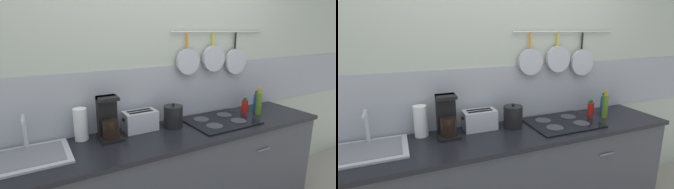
# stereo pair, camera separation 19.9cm
# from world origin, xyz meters

# --- Properties ---
(wall_back) EXTENTS (7.20, 0.13, 2.60)m
(wall_back) POSITION_xyz_m (0.00, 0.33, 1.28)
(wall_back) COLOR #B2BCA8
(wall_back) RESTS_ON ground_plane
(cabinet_base) EXTENTS (2.72, 0.56, 0.89)m
(cabinet_base) POSITION_xyz_m (0.00, -0.00, 0.45)
(cabinet_base) COLOR #3F4247
(cabinet_base) RESTS_ON ground_plane
(countertop) EXTENTS (2.76, 0.58, 0.03)m
(countertop) POSITION_xyz_m (0.00, 0.00, 0.91)
(countertop) COLOR black
(countertop) RESTS_ON cabinet_base
(sink_basin) EXTENTS (0.52, 0.40, 0.25)m
(sink_basin) POSITION_xyz_m (-1.08, 0.08, 0.95)
(sink_basin) COLOR #B7BABF
(sink_basin) RESTS_ON countertop
(paper_towel_roll) EXTENTS (0.10, 0.10, 0.24)m
(paper_towel_roll) POSITION_xyz_m (-0.72, 0.22, 1.05)
(paper_towel_roll) COLOR white
(paper_towel_roll) RESTS_ON countertop
(coffee_maker) EXTENTS (0.16, 0.18, 0.33)m
(coffee_maker) POSITION_xyz_m (-0.53, 0.14, 1.06)
(coffee_maker) COLOR black
(coffee_maker) RESTS_ON countertop
(toaster) EXTENTS (0.29, 0.15, 0.16)m
(toaster) POSITION_xyz_m (-0.26, 0.18, 1.01)
(toaster) COLOR #B7BABF
(toaster) RESTS_ON countertop
(kettle) EXTENTS (0.16, 0.16, 0.21)m
(kettle) POSITION_xyz_m (0.01, 0.12, 1.02)
(kettle) COLOR black
(kettle) RESTS_ON countertop
(cooktop) EXTENTS (0.60, 0.48, 0.01)m
(cooktop) POSITION_xyz_m (0.45, 0.04, 0.93)
(cooktop) COLOR black
(cooktop) RESTS_ON countertop
(bottle_hot_sauce) EXTENTS (0.06, 0.06, 0.15)m
(bottle_hot_sauce) POSITION_xyz_m (0.84, 0.12, 0.99)
(bottle_hot_sauce) COLOR red
(bottle_hot_sauce) RESTS_ON countertop
(bottle_dish_soap) EXTENTS (0.05, 0.05, 0.26)m
(bottle_dish_soap) POSITION_xyz_m (0.91, 0.01, 1.04)
(bottle_dish_soap) COLOR #4C721E
(bottle_dish_soap) RESTS_ON countertop
(bottle_cooking_wine) EXTENTS (0.04, 0.04, 0.21)m
(bottle_cooking_wine) POSITION_xyz_m (0.97, 0.11, 1.02)
(bottle_cooking_wine) COLOR navy
(bottle_cooking_wine) RESTS_ON countertop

